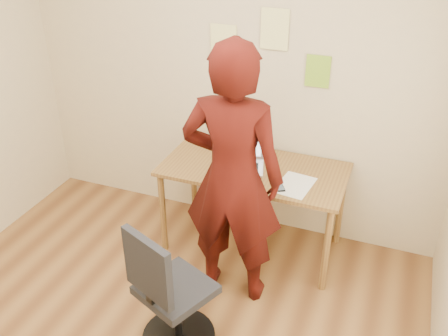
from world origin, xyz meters
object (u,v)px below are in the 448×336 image
at_px(laptop, 240,159).
at_px(phone, 280,187).
at_px(person, 233,178).
at_px(desk, 254,178).
at_px(office_chair, 169,298).

height_order(laptop, phone, laptop).
height_order(laptop, person, person).
distance_m(desk, person, 0.60).
distance_m(office_chair, person, 0.86).
distance_m(desk, phone, 0.35).
relative_size(desk, phone, 11.51).
xyz_separation_m(laptop, phone, (0.38, -0.21, -0.05)).
bearing_deg(desk, office_chair, -98.07).
xyz_separation_m(phone, person, (-0.25, -0.31, 0.20)).
xyz_separation_m(office_chair, person, (0.18, 0.64, 0.55)).
distance_m(desk, office_chair, 1.20).
bearing_deg(office_chair, laptop, 110.90).
bearing_deg(office_chair, phone, 88.96).
xyz_separation_m(laptop, office_chair, (-0.05, -1.16, -0.40)).
xyz_separation_m(desk, office_chair, (-0.16, -1.16, -0.26)).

